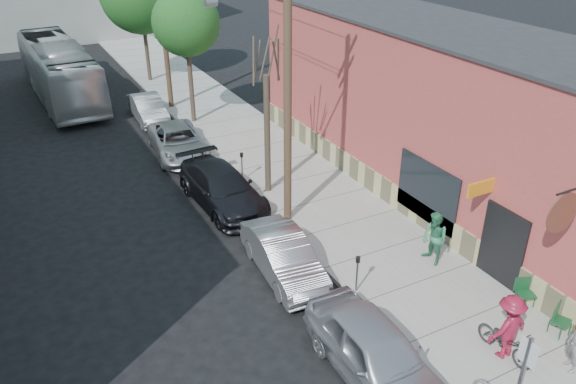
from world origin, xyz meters
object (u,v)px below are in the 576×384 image
tree_leafy_mid (186,23)px  car_4 (148,109)px  patio_chair_b (561,321)px  parking_meter_far (242,162)px  car_0 (376,353)px  tree_bare (267,135)px  car_3 (178,142)px  patron_green (434,238)px  sign_post (521,379)px  parking_meter_near (357,268)px  utility_pole_near (286,80)px  cyclist (508,327)px  patio_chair_a (526,293)px  bus (59,71)px  car_2 (222,188)px  car_1 (284,256)px

tree_leafy_mid → car_4: size_ratio=1.67×
tree_leafy_mid → patio_chair_b: tree_leafy_mid is taller
parking_meter_far → car_0: 11.58m
tree_bare → tree_leafy_mid: size_ratio=0.70×
car_3 → patron_green: bearing=-65.2°
tree_bare → patio_chair_b: (3.29, -11.34, -1.95)m
sign_post → parking_meter_near: (-0.10, 5.84, -0.85)m
parking_meter_near → tree_bare: 7.37m
car_3 → utility_pole_near: bearing=-73.4°
car_3 → cyclist: bearing=-73.6°
parking_meter_near → patio_chair_a: parking_meter_near is taller
sign_post → car_3: (-1.55, 18.45, -1.17)m
patio_chair_b → bus: 29.40m
car_2 → cyclist: bearing=-76.6°
car_0 → car_2: bearing=90.4°
utility_pole_near → tree_leafy_mid: 11.40m
patio_chair_b → patron_green: (-0.81, 4.26, 0.48)m
tree_bare → cyclist: bearing=-83.2°
utility_pole_near → car_3: utility_pole_near is taller
patio_chair_a → patron_green: 3.15m
parking_meter_far → tree_bare: size_ratio=0.26×
car_3 → bus: (-3.49, 11.27, 1.01)m
car_0 → car_3: 15.57m
parking_meter_near → car_1: parking_meter_near is taller
patron_green → car_0: 5.44m
car_4 → car_1: bearing=-88.3°
patio_chair_a → car_3: 16.39m
sign_post → utility_pole_near: utility_pole_near is taller
bus → car_2: bearing=-80.6°
cyclist → bus: bearing=-75.4°
parking_meter_near → patio_chair_a: 4.89m
sign_post → tree_leafy_mid: tree_leafy_mid is taller
patio_chair_b → patron_green: patron_green is taller
tree_leafy_mid → sign_post: bearing=-91.2°
tree_leafy_mid → cyclist: (1.34, -20.22, -4.17)m
patio_chair_a → car_0: bearing=-157.0°
parking_meter_near → parking_meter_far: 8.53m
patio_chair_b → utility_pole_near: bearing=88.5°
patio_chair_a → tree_leafy_mid: bearing=122.0°
car_4 → bus: bus is taller
patio_chair_a → car_0: (-5.40, -0.10, 0.20)m
parking_meter_far → car_1: parking_meter_far is taller
car_4 → car_2: bearing=-88.3°
patio_chair_b → car_0: car_0 is taller
bus → utility_pole_near: bearing=-77.4°
parking_meter_far → tree_bare: tree_bare is taller
parking_meter_far → utility_pole_near: size_ratio=0.12×
car_0 → car_3: (0.00, 15.57, -0.13)m
car_2 → tree_leafy_mid: bearing=74.3°
car_1 → bus: 22.21m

